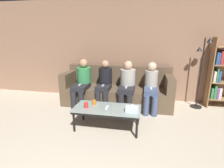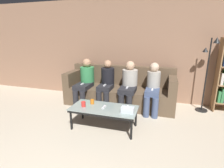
{
  "view_description": "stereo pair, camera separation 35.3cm",
  "coord_description": "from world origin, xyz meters",
  "views": [
    {
      "loc": [
        0.69,
        -0.84,
        1.68
      ],
      "look_at": [
        0.0,
        2.64,
        0.69
      ],
      "focal_mm": 28.0,
      "sensor_mm": 36.0,
      "label": 1
    },
    {
      "loc": [
        1.03,
        -0.76,
        1.68
      ],
      "look_at": [
        0.0,
        2.64,
        0.69
      ],
      "focal_mm": 28.0,
      "sensor_mm": 36.0,
      "label": 2
    }
  ],
  "objects": [
    {
      "name": "game_remote",
      "position": [
        0.03,
        2.04,
        0.42
      ],
      "size": [
        0.04,
        0.15,
        0.02
      ],
      "color": "white",
      "rests_on": "coffee_table"
    },
    {
      "name": "cup_near_left",
      "position": [
        -0.25,
        2.14,
        0.45
      ],
      "size": [
        0.07,
        0.07,
        0.09
      ],
      "color": "orange",
      "rests_on": "coffee_table"
    },
    {
      "name": "coffee_table",
      "position": [
        0.03,
        2.04,
        0.37
      ],
      "size": [
        1.22,
        0.57,
        0.41
      ],
      "color": "#8C9E99",
      "rests_on": "ground_plane"
    },
    {
      "name": "couch",
      "position": [
        0.0,
        3.3,
        0.34
      ],
      "size": [
        2.65,
        0.86,
        0.94
      ],
      "color": "brown",
      "rests_on": "ground_plane"
    },
    {
      "name": "bookshelf",
      "position": [
        2.48,
        3.57,
        0.81
      ],
      "size": [
        0.85,
        0.32,
        1.65
      ],
      "color": "#9E754C",
      "rests_on": "ground_plane"
    },
    {
      "name": "seated_person_left_end",
      "position": [
        -0.82,
        3.07,
        0.61
      ],
      "size": [
        0.34,
        0.74,
        1.13
      ],
      "color": "#28282D",
      "rests_on": "ground_plane"
    },
    {
      "name": "seated_person_mid_right",
      "position": [
        0.27,
        3.08,
        0.61
      ],
      "size": [
        0.36,
        0.72,
        1.12
      ],
      "color": "#28282D",
      "rests_on": "ground_plane"
    },
    {
      "name": "tissue_box",
      "position": [
        0.49,
        1.95,
        0.46
      ],
      "size": [
        0.22,
        0.12,
        0.13
      ],
      "color": "silver",
      "rests_on": "coffee_table"
    },
    {
      "name": "seated_person_mid_left",
      "position": [
        -0.27,
        3.09,
        0.6
      ],
      "size": [
        0.32,
        0.63,
        1.11
      ],
      "color": "#28282D",
      "rests_on": "ground_plane"
    },
    {
      "name": "standing_lamp",
      "position": [
        1.95,
        3.43,
        1.01
      ],
      "size": [
        0.31,
        0.26,
        1.65
      ],
      "color": "black",
      "rests_on": "ground_plane"
    },
    {
      "name": "seated_person_right_end",
      "position": [
        0.82,
        3.06,
        0.59
      ],
      "size": [
        0.31,
        0.67,
        1.1
      ],
      "color": "#47567A",
      "rests_on": "ground_plane"
    },
    {
      "name": "wall_back",
      "position": [
        0.0,
        3.8,
        1.3
      ],
      "size": [
        12.0,
        0.06,
        2.6
      ],
      "color": "#9E755B",
      "rests_on": "ground_plane"
    },
    {
      "name": "cup_near_right",
      "position": [
        -0.35,
        1.97,
        0.46
      ],
      "size": [
        0.08,
        0.08,
        0.1
      ],
      "color": "red",
      "rests_on": "coffee_table"
    }
  ]
}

